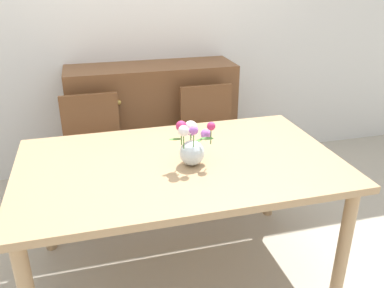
# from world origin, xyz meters

# --- Properties ---
(ground_plane) EXTENTS (12.00, 12.00, 0.00)m
(ground_plane) POSITION_xyz_m (0.00, 0.00, 0.00)
(ground_plane) COLOR #B7AD99
(back_wall) EXTENTS (7.00, 0.10, 2.80)m
(back_wall) POSITION_xyz_m (0.00, 1.60, 1.40)
(back_wall) COLOR silver
(back_wall) RESTS_ON ground_plane
(dining_table) EXTENTS (1.75, 1.06, 0.77)m
(dining_table) POSITION_xyz_m (0.00, 0.00, 0.69)
(dining_table) COLOR tan
(dining_table) RESTS_ON ground_plane
(chair_left) EXTENTS (0.42, 0.42, 0.90)m
(chair_left) POSITION_xyz_m (-0.45, 0.87, 0.52)
(chair_left) COLOR brown
(chair_left) RESTS_ON ground_plane
(chair_right) EXTENTS (0.42, 0.42, 0.90)m
(chair_right) POSITION_xyz_m (0.45, 0.87, 0.52)
(chair_right) COLOR brown
(chair_right) RESTS_ON ground_plane
(dresser) EXTENTS (1.40, 0.47, 1.00)m
(dresser) POSITION_xyz_m (0.08, 1.33, 0.50)
(dresser) COLOR brown
(dresser) RESTS_ON ground_plane
(flower_vase) EXTENTS (0.25, 0.19, 0.25)m
(flower_vase) POSITION_xyz_m (0.06, -0.05, 0.88)
(flower_vase) COLOR silver
(flower_vase) RESTS_ON dining_table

